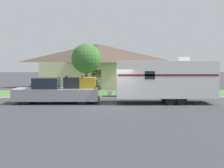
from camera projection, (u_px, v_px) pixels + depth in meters
ground_plane at (115, 106)px, 21.44m from camera, size 120.00×120.00×0.00m
curb_strip at (114, 98)px, 25.17m from camera, size 80.00×0.30×0.14m
lawn_strip at (113, 94)px, 28.81m from camera, size 80.00×7.00×0.03m
house_across_street at (97, 65)px, 35.41m from camera, size 12.91×6.49×4.97m
pickup_truck at (57, 91)px, 22.55m from camera, size 6.17×1.93×2.00m
travel_trailer at (165, 79)px, 22.58m from camera, size 8.16×2.47×3.36m
mailbox at (34, 87)px, 25.61m from camera, size 0.48×0.20×1.23m
tree_in_yard at (86, 59)px, 27.95m from camera, size 2.67×2.67×4.60m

